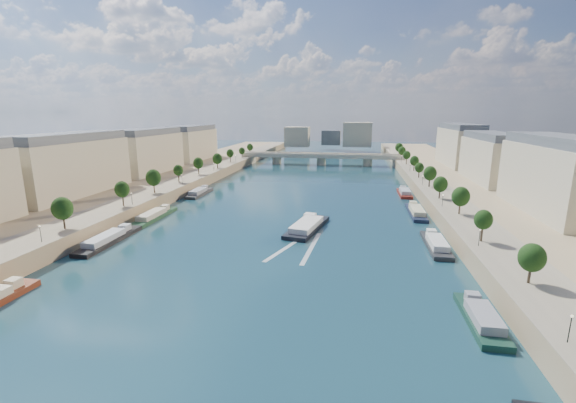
% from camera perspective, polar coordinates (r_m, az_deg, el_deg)
% --- Properties ---
extents(ground, '(700.00, 700.00, 0.00)m').
position_cam_1_polar(ground, '(154.29, 1.10, -0.49)').
color(ground, '#0B2733').
rests_on(ground, ground).
extents(quay_left, '(44.00, 520.00, 5.00)m').
position_cam_1_polar(quay_left, '(178.95, -22.35, 1.23)').
color(quay_left, '#9E8460').
rests_on(quay_left, ground).
extents(quay_right, '(44.00, 520.00, 5.00)m').
position_cam_1_polar(quay_right, '(160.02, 27.52, -0.58)').
color(quay_right, '#9E8460').
rests_on(quay_right, ground).
extents(pave_left, '(14.00, 520.00, 0.10)m').
position_cam_1_polar(pave_left, '(171.03, -18.15, 1.93)').
color(pave_left, gray).
rests_on(pave_left, quay_left).
extents(pave_right, '(14.00, 520.00, 0.10)m').
position_cam_1_polar(pave_right, '(155.48, 22.36, 0.53)').
color(pave_right, gray).
rests_on(pave_right, quay_right).
extents(trees_left, '(4.80, 268.80, 8.26)m').
position_cam_1_polar(trees_left, '(170.96, -17.37, 3.83)').
color(trees_left, '#382B1E').
rests_on(trees_left, ground).
extents(trees_right, '(4.80, 268.80, 8.26)m').
position_cam_1_polar(trees_right, '(163.70, 21.10, 3.16)').
color(trees_right, '#382B1E').
rests_on(trees_right, ground).
extents(lamps_left, '(0.36, 200.36, 4.28)m').
position_cam_1_polar(lamps_left, '(159.78, -18.43, 2.16)').
color(lamps_left, black).
rests_on(lamps_left, ground).
extents(lamps_right, '(0.36, 200.36, 4.28)m').
position_cam_1_polar(lamps_right, '(158.83, 20.48, 1.94)').
color(lamps_right, black).
rests_on(lamps_right, ground).
extents(buildings_left, '(16.00, 226.00, 23.20)m').
position_cam_1_polar(buildings_left, '(193.90, -24.13, 6.10)').
color(buildings_left, '#BAAE8F').
rests_on(buildings_left, ground).
extents(buildings_right, '(16.00, 226.00, 23.20)m').
position_cam_1_polar(buildings_right, '(173.28, 30.93, 4.68)').
color(buildings_right, '#BAAE8F').
rests_on(buildings_right, ground).
extents(skyline, '(79.00, 42.00, 22.00)m').
position_cam_1_polar(skyline, '(368.96, 6.78, 9.65)').
color(skyline, '#BAAE8F').
rests_on(skyline, ground).
extents(bridge, '(112.00, 12.00, 8.15)m').
position_cam_1_polar(bridge, '(273.27, 4.96, 6.50)').
color(bridge, '#C1B79E').
rests_on(bridge, ground).
extents(tour_barge, '(12.37, 26.94, 3.66)m').
position_cam_1_polar(tour_barge, '(122.11, 2.85, -3.72)').
color(tour_barge, black).
rests_on(tour_barge, ground).
extents(wake, '(12.62, 26.02, 0.04)m').
position_cam_1_polar(wake, '(106.72, 1.76, -6.74)').
color(wake, silver).
rests_on(wake, ground).
extents(moored_barges_left, '(5.00, 157.26, 3.60)m').
position_cam_1_polar(moored_barges_left, '(118.58, -25.92, -5.64)').
color(moored_barges_left, '#181936').
rests_on(moored_barges_left, ground).
extents(moored_barges_right, '(5.00, 161.97, 3.60)m').
position_cam_1_polar(moored_barges_right, '(112.80, 21.14, -6.11)').
color(moored_barges_right, black).
rests_on(moored_barges_right, ground).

